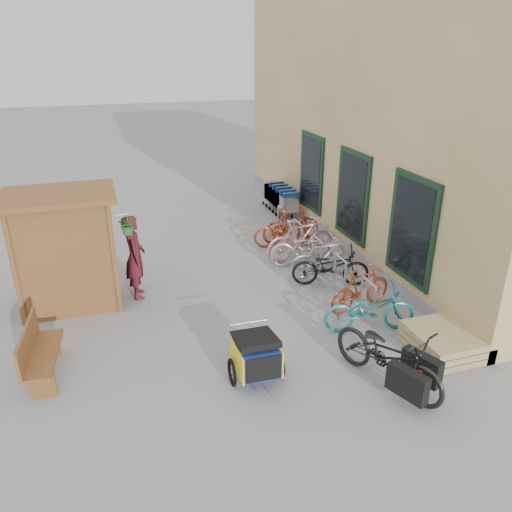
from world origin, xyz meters
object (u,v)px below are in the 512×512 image
object	(u,v)px
cargo_bike	(390,356)
bike_7	(291,224)
pallet_stack	(441,342)
shopping_carts	(279,196)
bike_2	(331,267)
bench	(38,352)
bike_1	(361,289)
bike_3	(322,258)
bike_4	(308,248)
bike_6	(286,230)
kiosk	(59,235)
bike_5	(301,239)
bike_0	(370,309)
child_trailer	(256,354)
person_kiosk	(135,257)

from	to	relation	value
cargo_bike	bike_7	xyz separation A→B (m)	(0.82, 6.28, -0.03)
pallet_stack	shopping_carts	size ratio (longest dim) A/B	0.56
cargo_bike	bike_2	xyz separation A→B (m)	(0.68, 3.54, -0.08)
bench	bike_1	xyz separation A→B (m)	(6.07, 0.42, -0.01)
pallet_stack	bike_2	distance (m)	3.13
pallet_stack	bike_3	world-z (taller)	bike_3
bike_4	bike_6	world-z (taller)	bike_4
kiosk	bike_5	bearing A→B (deg)	7.14
bike_0	bike_6	xyz separation A→B (m)	(0.03, 4.45, 0.00)
bike_0	bike_2	size ratio (longest dim) A/B	1.01
bike_2	bike_7	size ratio (longest dim) A/B	1.03
shopping_carts	bike_6	bearing A→B (deg)	-106.40
child_trailer	person_kiosk	bearing A→B (deg)	114.60
bench	bike_6	world-z (taller)	same
bike_0	bike_1	size ratio (longest dim) A/B	1.13
bike_0	cargo_bike	bearing A→B (deg)	172.48
bike_2	bike_3	world-z (taller)	bike_3
person_kiosk	bike_6	xyz separation A→B (m)	(4.06, 1.68, -0.45)
shopping_carts	bike_4	size ratio (longest dim) A/B	1.17
person_kiosk	bike_7	bearing A→B (deg)	-63.70
bike_3	kiosk	bearing A→B (deg)	88.85
kiosk	child_trailer	xyz separation A→B (m)	(2.93, -3.60, -1.08)
bike_7	bike_5	bearing A→B (deg)	165.05
bike_5	bike_7	xyz separation A→B (m)	(0.23, 1.23, -0.04)
bike_1	shopping_carts	bearing A→B (deg)	-19.30
person_kiosk	bike_3	distance (m)	4.21
child_trailer	bike_0	bearing A→B (deg)	18.66
kiosk	bike_1	distance (m)	6.12
bike_1	bike_7	world-z (taller)	bike_7
bike_0	bike_5	size ratio (longest dim) A/B	0.95
person_kiosk	shopping_carts	bearing A→B (deg)	-45.81
cargo_bike	bike_6	world-z (taller)	cargo_bike
pallet_stack	bike_5	world-z (taller)	bike_5
pallet_stack	bike_7	world-z (taller)	bike_7
bike_2	pallet_stack	bearing A→B (deg)	-147.79
bike_4	bike_3	bearing A→B (deg)	-158.76
bike_5	bench	bearing A→B (deg)	113.37
bike_1	bike_2	world-z (taller)	bike_1
bench	bike_1	world-z (taller)	bike_1
child_trailer	bike_4	size ratio (longest dim) A/B	0.80
pallet_stack	bench	distance (m)	6.83
bike_6	bike_7	distance (m)	0.38
bike_0	bike_5	world-z (taller)	bike_5
bike_6	bike_3	bearing A→B (deg)	-167.67
cargo_bike	bike_0	distance (m)	1.64
bike_5	cargo_bike	bearing A→B (deg)	168.70
pallet_stack	shopping_carts	bearing A→B (deg)	90.00
bike_0	bike_1	world-z (taller)	bike_1
bike_1	bike_7	xyz separation A→B (m)	(0.03, 3.94, 0.04)
cargo_bike	shopping_carts	bearing A→B (deg)	60.10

